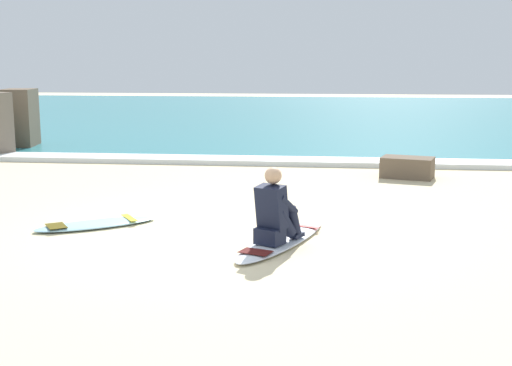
{
  "coord_description": "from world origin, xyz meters",
  "views": [
    {
      "loc": [
        1.55,
        -8.77,
        2.28
      ],
      "look_at": [
        0.48,
        0.77,
        0.55
      ],
      "focal_mm": 47.28,
      "sensor_mm": 36.0,
      "label": 1
    }
  ],
  "objects_px": {
    "surfboard_spare_near": "(96,224)",
    "shoreline_rock": "(407,167)",
    "surfer_seated": "(275,213)",
    "surfboard_main": "(282,240)"
  },
  "relations": [
    {
      "from": "surfboard_spare_near",
      "to": "shoreline_rock",
      "type": "bearing_deg",
      "value": 43.93
    },
    {
      "from": "surfer_seated",
      "to": "shoreline_rock",
      "type": "height_order",
      "value": "surfer_seated"
    },
    {
      "from": "surfboard_spare_near",
      "to": "shoreline_rock",
      "type": "relative_size",
      "value": 1.71
    },
    {
      "from": "surfer_seated",
      "to": "surfboard_spare_near",
      "type": "height_order",
      "value": "surfer_seated"
    },
    {
      "from": "surfboard_main",
      "to": "surfboard_spare_near",
      "type": "height_order",
      "value": "same"
    },
    {
      "from": "surfboard_spare_near",
      "to": "shoreline_rock",
      "type": "height_order",
      "value": "shoreline_rock"
    },
    {
      "from": "surfer_seated",
      "to": "shoreline_rock",
      "type": "relative_size",
      "value": 0.95
    },
    {
      "from": "surfboard_main",
      "to": "shoreline_rock",
      "type": "relative_size",
      "value": 2.41
    },
    {
      "from": "surfboard_main",
      "to": "surfboard_spare_near",
      "type": "relative_size",
      "value": 1.41
    },
    {
      "from": "surfboard_spare_near",
      "to": "surfer_seated",
      "type": "bearing_deg",
      "value": -17.22
    }
  ]
}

